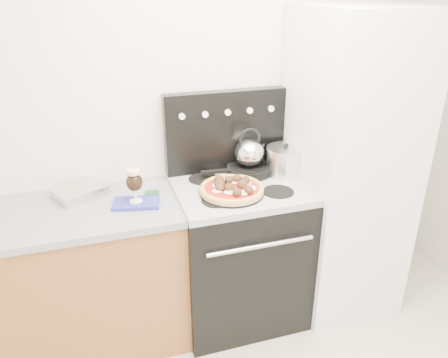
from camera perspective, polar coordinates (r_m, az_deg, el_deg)
name	(u,v)px	position (r m, az deg, el deg)	size (l,w,h in m)	color
room_shell	(299,204)	(1.67, 9.73, -3.21)	(3.52, 3.01, 2.52)	beige
base_cabinet	(54,286)	(2.73, -21.33, -12.93)	(1.45, 0.60, 0.86)	brown
countertop	(40,217)	(2.50, -22.88, -4.63)	(1.48, 0.63, 0.04)	gray
stove_body	(238,254)	(2.80, 1.90, -9.76)	(0.76, 0.65, 0.88)	black
cooktop	(240,189)	(2.57, 2.04, -1.25)	(0.76, 0.65, 0.04)	#ADADB2
backguard	(225,131)	(2.71, 0.18, 6.30)	(0.76, 0.08, 0.50)	black
fridge	(347,168)	(2.83, 15.73, 1.35)	(0.64, 0.68, 1.90)	silver
foil_sheet	(80,192)	(2.60, -18.25, -1.57)	(0.27, 0.20, 0.05)	white
oven_mitt	(136,203)	(2.43, -11.39, -3.12)	(0.25, 0.14, 0.02)	#2B3193
beer_glass	(135,186)	(2.38, -11.60, -0.84)	(0.09, 0.09, 0.19)	black
pizza_pan	(232,193)	(2.46, 1.02, -1.81)	(0.36, 0.36, 0.01)	black
pizza	(232,188)	(2.45, 1.03, -1.15)	(0.36, 0.36, 0.05)	#F0AA68
skillet	(249,170)	(2.72, 3.29, 1.23)	(0.28, 0.28, 0.05)	black
tea_kettle	(250,151)	(2.67, 3.36, 3.74)	(0.19, 0.19, 0.21)	silver
stock_pot	(285,162)	(2.71, 7.99, 2.27)	(0.23, 0.23, 0.16)	silver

